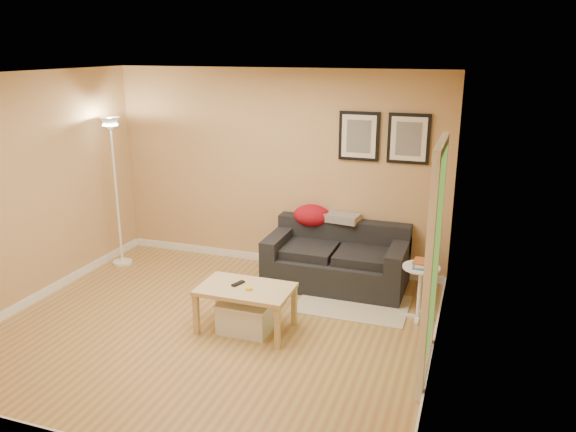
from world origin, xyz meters
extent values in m
plane|color=#A98948|center=(0.00, 0.00, 0.00)|extent=(4.50, 4.50, 0.00)
plane|color=white|center=(0.00, 0.00, 2.60)|extent=(4.50, 4.50, 0.00)
plane|color=tan|center=(0.00, 2.00, 1.30)|extent=(4.50, 0.00, 4.50)
plane|color=tan|center=(0.00, -2.00, 1.30)|extent=(4.50, 0.00, 4.50)
plane|color=tan|center=(-2.25, 0.00, 1.30)|extent=(0.00, 4.00, 4.00)
plane|color=tan|center=(2.25, 0.00, 1.30)|extent=(0.00, 4.00, 4.00)
cube|color=white|center=(0.00, 1.99, 0.05)|extent=(4.50, 0.02, 0.10)
cube|color=white|center=(-2.24, 0.00, 0.05)|extent=(0.02, 4.00, 0.10)
cube|color=white|center=(2.24, 0.00, 0.05)|extent=(0.02, 4.00, 0.10)
cube|color=beige|center=(1.28, 1.04, 0.01)|extent=(1.25, 0.85, 0.01)
cube|color=#668C4C|center=(0.18, 0.61, 0.01)|extent=(0.70, 0.50, 0.01)
cube|color=black|center=(0.25, 0.14, 0.49)|extent=(0.10, 0.17, 0.02)
cylinder|color=yellow|center=(0.41, 0.05, 0.50)|extent=(0.07, 0.07, 0.03)
camera|label=1|loc=(2.50, -4.78, 2.85)|focal=35.08mm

